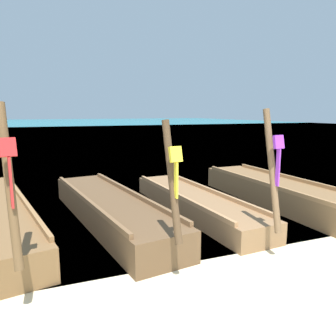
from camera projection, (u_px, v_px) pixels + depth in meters
ground at (292, 333)px, 3.92m from camera, size 120.00×120.00×0.00m
sea_water at (56, 126)px, 60.92m from camera, size 120.00×120.00×0.00m
longtail_boat_yellow_ribbon at (110, 210)px, 7.78m from camera, size 2.08×6.14×2.53m
longtail_boat_violet_ribbon at (195, 203)px, 8.57m from camera, size 1.48×5.83×2.71m
longtail_boat_orange_ribbon at (281, 193)px, 9.27m from camera, size 1.48×6.54×2.61m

